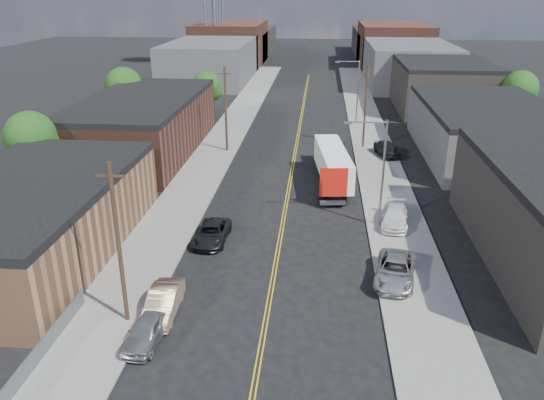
% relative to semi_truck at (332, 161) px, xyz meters
% --- Properties ---
extents(ground, '(260.00, 260.00, 0.00)m').
position_rel_semi_truck_xyz_m(ground, '(-4.22, 24.38, -2.15)').
color(ground, black).
rests_on(ground, ground).
extents(centerline, '(0.32, 120.00, 0.01)m').
position_rel_semi_truck_xyz_m(centerline, '(-4.22, 9.38, -2.15)').
color(centerline, gold).
rests_on(centerline, ground).
extents(sidewalk_left, '(5.00, 140.00, 0.15)m').
position_rel_semi_truck_xyz_m(sidewalk_left, '(-13.72, 9.38, -2.08)').
color(sidewalk_left, slate).
rests_on(sidewalk_left, ground).
extents(sidewalk_right, '(5.00, 140.00, 0.15)m').
position_rel_semi_truck_xyz_m(sidewalk_right, '(5.28, 9.38, -2.08)').
color(sidewalk_right, slate).
rests_on(sidewalk_right, ground).
extents(warehouse_tan, '(12.00, 22.00, 5.60)m').
position_rel_semi_truck_xyz_m(warehouse_tan, '(-22.22, -17.62, 0.65)').
color(warehouse_tan, '#8D6141').
rests_on(warehouse_tan, ground).
extents(warehouse_brown, '(12.00, 26.00, 6.60)m').
position_rel_semi_truck_xyz_m(warehouse_brown, '(-22.22, 8.38, 1.15)').
color(warehouse_brown, '#47271C').
rests_on(warehouse_brown, ground).
extents(industrial_right_b, '(14.00, 24.00, 6.10)m').
position_rel_semi_truck_xyz_m(industrial_right_b, '(17.78, 10.38, 0.90)').
color(industrial_right_b, '#333336').
rests_on(industrial_right_b, ground).
extents(industrial_right_c, '(14.00, 22.00, 7.60)m').
position_rel_semi_truck_xyz_m(industrial_right_c, '(17.78, 36.38, 1.65)').
color(industrial_right_c, black).
rests_on(industrial_right_c, ground).
extents(skyline_left_a, '(16.00, 30.00, 8.00)m').
position_rel_semi_truck_xyz_m(skyline_left_a, '(-24.22, 59.38, 1.85)').
color(skyline_left_a, '#333336').
rests_on(skyline_left_a, ground).
extents(skyline_right_a, '(16.00, 30.00, 8.00)m').
position_rel_semi_truck_xyz_m(skyline_right_a, '(15.78, 59.38, 1.85)').
color(skyline_right_a, '#333336').
rests_on(skyline_right_a, ground).
extents(skyline_left_b, '(16.00, 26.00, 10.00)m').
position_rel_semi_truck_xyz_m(skyline_left_b, '(-24.22, 84.38, 2.85)').
color(skyline_left_b, '#47271C').
rests_on(skyline_left_b, ground).
extents(skyline_right_b, '(16.00, 26.00, 10.00)m').
position_rel_semi_truck_xyz_m(skyline_right_b, '(15.78, 84.38, 2.85)').
color(skyline_right_b, '#47271C').
rests_on(skyline_right_b, ground).
extents(skyline_left_c, '(16.00, 40.00, 7.00)m').
position_rel_semi_truck_xyz_m(skyline_left_c, '(-24.22, 104.38, 1.35)').
color(skyline_left_c, black).
rests_on(skyline_left_c, ground).
extents(skyline_right_c, '(16.00, 40.00, 7.00)m').
position_rel_semi_truck_xyz_m(skyline_right_c, '(15.78, 104.38, 1.35)').
color(skyline_right_c, black).
rests_on(skyline_right_c, ground).
extents(streetlight_near, '(3.39, 0.25, 9.00)m').
position_rel_semi_truck_xyz_m(streetlight_near, '(3.37, -10.62, 3.18)').
color(streetlight_near, gray).
rests_on(streetlight_near, ground).
extents(streetlight_far, '(3.39, 0.25, 9.00)m').
position_rel_semi_truck_xyz_m(streetlight_far, '(3.37, 24.38, 3.18)').
color(streetlight_far, gray).
rests_on(streetlight_far, ground).
extents(utility_pole_left_near, '(1.60, 0.26, 10.00)m').
position_rel_semi_truck_xyz_m(utility_pole_left_near, '(-12.42, -25.62, 2.99)').
color(utility_pole_left_near, black).
rests_on(utility_pole_left_near, ground).
extents(utility_pole_left_far, '(1.60, 0.26, 10.00)m').
position_rel_semi_truck_xyz_m(utility_pole_left_far, '(-12.42, 9.38, 2.99)').
color(utility_pole_left_far, black).
rests_on(utility_pole_left_far, ground).
extents(utility_pole_right, '(1.60, 0.26, 10.00)m').
position_rel_semi_truck_xyz_m(utility_pole_right, '(3.98, 12.38, 2.99)').
color(utility_pole_right, black).
rests_on(utility_pole_right, ground).
extents(chainlink_fence, '(0.05, 16.00, 1.22)m').
position_rel_semi_truck_xyz_m(chainlink_fence, '(-15.72, -32.12, -1.49)').
color(chainlink_fence, slate).
rests_on(chainlink_fence, ground).
extents(tree_left_near, '(4.85, 4.76, 7.91)m').
position_rel_semi_truck_xyz_m(tree_left_near, '(-28.17, -5.62, 3.03)').
color(tree_left_near, black).
rests_on(tree_left_near, ground).
extents(tree_left_mid, '(5.10, 5.04, 8.37)m').
position_rel_semi_truck_xyz_m(tree_left_mid, '(-28.17, 19.38, 3.33)').
color(tree_left_mid, black).
rests_on(tree_left_mid, ground).
extents(tree_left_far, '(4.35, 4.20, 6.97)m').
position_rel_semi_truck_xyz_m(tree_left_far, '(-18.17, 26.38, 2.41)').
color(tree_left_far, black).
rests_on(tree_left_far, ground).
extents(tree_right_far, '(4.85, 4.76, 7.91)m').
position_rel_semi_truck_xyz_m(tree_right_far, '(25.83, 24.38, 3.03)').
color(tree_right_far, black).
rests_on(tree_right_far, ground).
extents(semi_truck, '(3.80, 14.70, 3.78)m').
position_rel_semi_truck_xyz_m(semi_truck, '(0.00, 0.00, 0.00)').
color(semi_truck, white).
rests_on(semi_truck, ground).
extents(car_left_a, '(2.19, 4.50, 1.48)m').
position_rel_semi_truck_xyz_m(car_left_a, '(-10.62, -27.41, -1.41)').
color(car_left_a, gray).
rests_on(car_left_a, ground).
extents(car_left_b, '(1.83, 4.91, 1.60)m').
position_rel_semi_truck_xyz_m(car_left_b, '(-10.49, -24.67, -1.35)').
color(car_left_b, '#9F8168').
rests_on(car_left_b, ground).
extents(car_left_c, '(2.47, 5.13, 1.41)m').
position_rel_semi_truck_xyz_m(car_left_c, '(-9.48, -14.68, -1.45)').
color(car_left_c, black).
rests_on(car_left_c, ground).
extents(car_right_lot_a, '(3.56, 5.91, 1.54)m').
position_rel_semi_truck_xyz_m(car_right_lot_a, '(3.98, -19.62, -1.23)').
color(car_right_lot_a, '#A3A6A8').
rests_on(car_right_lot_a, sidewalk_right).
extents(car_right_lot_b, '(2.69, 5.28, 1.47)m').
position_rel_semi_truck_xyz_m(car_right_lot_b, '(5.02, -10.53, -1.27)').
color(car_right_lot_b, silver).
rests_on(car_right_lot_b, sidewalk_right).
extents(car_right_lot_c, '(3.11, 5.14, 1.64)m').
position_rel_semi_truck_xyz_m(car_right_lot_c, '(6.48, 8.89, -1.18)').
color(car_right_lot_c, black).
rests_on(car_right_lot_c, sidewalk_right).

